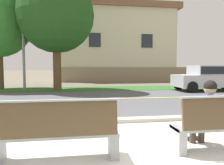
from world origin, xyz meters
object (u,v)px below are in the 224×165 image
at_px(car_silver_near, 210,77).
at_px(shade_tree_left, 58,9).
at_px(bench_left, 57,133).
at_px(seated_person_blue, 206,112).
at_px(streetlamp, 23,23).

height_order(car_silver_near, shade_tree_left, shade_tree_left).
bearing_deg(bench_left, seated_person_blue, 3.78).
bearing_deg(car_silver_near, shade_tree_left, 170.47).
bearing_deg(shade_tree_left, streetlamp, 169.74).
xyz_separation_m(car_silver_near, shade_tree_left, (-9.07, 1.52, 4.09)).
relative_size(bench_left, shade_tree_left, 0.25).
height_order(seated_person_blue, car_silver_near, car_silver_near).
relative_size(streetlamp, shade_tree_left, 0.95).
height_order(streetlamp, shade_tree_left, shade_tree_left).
bearing_deg(shade_tree_left, bench_left, -85.31).
relative_size(car_silver_near, shade_tree_left, 0.57).
bearing_deg(streetlamp, bench_left, -74.43).
xyz_separation_m(seated_person_blue, streetlamp, (-5.56, 10.46, 3.43)).
relative_size(seated_person_blue, shade_tree_left, 0.16).
xyz_separation_m(car_silver_near, streetlamp, (-11.19, 1.91, 3.25)).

